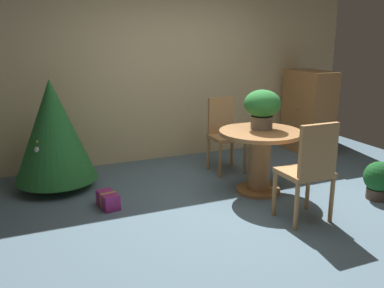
{
  "coord_description": "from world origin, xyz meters",
  "views": [
    {
      "loc": [
        -2.19,
        -3.67,
        1.86
      ],
      "look_at": [
        -0.53,
        0.13,
        0.75
      ],
      "focal_mm": 39.64,
      "sensor_mm": 36.0,
      "label": 1
    }
  ],
  "objects_px": {
    "wooden_chair_near": "(310,167)",
    "wooden_cabinet": "(308,112)",
    "wooden_chair_far": "(224,131)",
    "potted_plant": "(379,179)",
    "flower_vase": "(262,106)",
    "gift_box_purple": "(108,200)",
    "round_dining_table": "(260,153)",
    "holiday_tree": "(53,130)"
  },
  "relations": [
    {
      "from": "round_dining_table",
      "to": "flower_vase",
      "type": "relative_size",
      "value": 2.07
    },
    {
      "from": "round_dining_table",
      "to": "gift_box_purple",
      "type": "height_order",
      "value": "round_dining_table"
    },
    {
      "from": "gift_box_purple",
      "to": "potted_plant",
      "type": "bearing_deg",
      "value": -18.98
    },
    {
      "from": "round_dining_table",
      "to": "holiday_tree",
      "type": "height_order",
      "value": "holiday_tree"
    },
    {
      "from": "wooden_chair_far",
      "to": "potted_plant",
      "type": "distance_m",
      "value": 2.01
    },
    {
      "from": "wooden_chair_near",
      "to": "gift_box_purple",
      "type": "height_order",
      "value": "wooden_chair_near"
    },
    {
      "from": "wooden_chair_far",
      "to": "gift_box_purple",
      "type": "height_order",
      "value": "wooden_chair_far"
    },
    {
      "from": "wooden_chair_far",
      "to": "wooden_cabinet",
      "type": "bearing_deg",
      "value": 10.58
    },
    {
      "from": "wooden_chair_far",
      "to": "wooden_cabinet",
      "type": "height_order",
      "value": "wooden_cabinet"
    },
    {
      "from": "holiday_tree",
      "to": "gift_box_purple",
      "type": "relative_size",
      "value": 4.0
    },
    {
      "from": "wooden_chair_near",
      "to": "potted_plant",
      "type": "bearing_deg",
      "value": 8.23
    },
    {
      "from": "flower_vase",
      "to": "wooden_chair_near",
      "type": "relative_size",
      "value": 0.45
    },
    {
      "from": "flower_vase",
      "to": "holiday_tree",
      "type": "distance_m",
      "value": 2.48
    },
    {
      "from": "round_dining_table",
      "to": "holiday_tree",
      "type": "distance_m",
      "value": 2.45
    },
    {
      "from": "wooden_chair_far",
      "to": "wooden_cabinet",
      "type": "relative_size",
      "value": 0.78
    },
    {
      "from": "wooden_chair_far",
      "to": "holiday_tree",
      "type": "bearing_deg",
      "value": 174.87
    },
    {
      "from": "round_dining_table",
      "to": "holiday_tree",
      "type": "relative_size",
      "value": 0.72
    },
    {
      "from": "flower_vase",
      "to": "wooden_chair_far",
      "type": "height_order",
      "value": "flower_vase"
    },
    {
      "from": "wooden_chair_near",
      "to": "wooden_cabinet",
      "type": "distance_m",
      "value": 2.68
    },
    {
      "from": "gift_box_purple",
      "to": "potted_plant",
      "type": "relative_size",
      "value": 0.76
    },
    {
      "from": "wooden_chair_near",
      "to": "holiday_tree",
      "type": "relative_size",
      "value": 0.77
    },
    {
      "from": "round_dining_table",
      "to": "wooden_cabinet",
      "type": "relative_size",
      "value": 0.75
    },
    {
      "from": "round_dining_table",
      "to": "potted_plant",
      "type": "bearing_deg",
      "value": -33.23
    },
    {
      "from": "round_dining_table",
      "to": "wooden_cabinet",
      "type": "distance_m",
      "value": 2.05
    },
    {
      "from": "wooden_chair_far",
      "to": "potted_plant",
      "type": "relative_size",
      "value": 2.27
    },
    {
      "from": "flower_vase",
      "to": "gift_box_purple",
      "type": "bearing_deg",
      "value": 174.56
    },
    {
      "from": "wooden_chair_near",
      "to": "holiday_tree",
      "type": "distance_m",
      "value": 2.96
    },
    {
      "from": "round_dining_table",
      "to": "wooden_chair_far",
      "type": "height_order",
      "value": "wooden_chair_far"
    },
    {
      "from": "holiday_tree",
      "to": "potted_plant",
      "type": "distance_m",
      "value": 3.82
    },
    {
      "from": "round_dining_table",
      "to": "wooden_chair_near",
      "type": "height_order",
      "value": "wooden_chair_near"
    },
    {
      "from": "wooden_cabinet",
      "to": "flower_vase",
      "type": "bearing_deg",
      "value": -144.7
    },
    {
      "from": "wooden_chair_far",
      "to": "wooden_chair_near",
      "type": "bearing_deg",
      "value": -90.0
    },
    {
      "from": "wooden_chair_near",
      "to": "gift_box_purple",
      "type": "xyz_separation_m",
      "value": [
        -1.75,
        1.15,
        -0.5
      ]
    },
    {
      "from": "wooden_cabinet",
      "to": "wooden_chair_far",
      "type": "bearing_deg",
      "value": -169.42
    },
    {
      "from": "flower_vase",
      "to": "wooden_chair_far",
      "type": "distance_m",
      "value": 0.94
    },
    {
      "from": "flower_vase",
      "to": "wooden_cabinet",
      "type": "relative_size",
      "value": 0.36
    },
    {
      "from": "wooden_chair_near",
      "to": "potted_plant",
      "type": "xyz_separation_m",
      "value": [
        1.13,
        0.16,
        -0.35
      ]
    },
    {
      "from": "wooden_chair_near",
      "to": "wooden_chair_far",
      "type": "bearing_deg",
      "value": 90.0
    },
    {
      "from": "round_dining_table",
      "to": "holiday_tree",
      "type": "xyz_separation_m",
      "value": [
        -2.18,
        1.09,
        0.24
      ]
    },
    {
      "from": "wooden_chair_near",
      "to": "wooden_cabinet",
      "type": "bearing_deg",
      "value": 51.95
    },
    {
      "from": "wooden_chair_far",
      "to": "gift_box_purple",
      "type": "xyz_separation_m",
      "value": [
        -1.75,
        -0.65,
        -0.47
      ]
    },
    {
      "from": "wooden_chair_far",
      "to": "holiday_tree",
      "type": "xyz_separation_m",
      "value": [
        -2.18,
        0.2,
        0.17
      ]
    }
  ]
}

